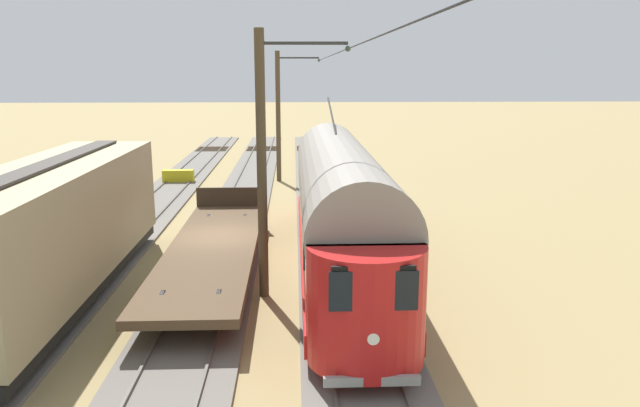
# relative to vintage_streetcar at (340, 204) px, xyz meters

# --- Properties ---
(ground_plane) EXTENTS (220.00, 220.00, 0.00)m
(ground_plane) POSITION_rel_vintage_streetcar_xyz_m (4.19, -0.92, -2.26)
(ground_plane) COLOR #937F51
(track_streetcar_siding) EXTENTS (2.80, 80.00, 0.18)m
(track_streetcar_siding) POSITION_rel_vintage_streetcar_xyz_m (-0.00, -1.23, -2.21)
(track_streetcar_siding) COLOR #666059
(track_streetcar_siding) RESTS_ON ground
(track_adjacent_siding) EXTENTS (2.80, 80.00, 0.18)m
(track_adjacent_siding) POSITION_rel_vintage_streetcar_xyz_m (4.19, -1.23, -2.21)
(track_adjacent_siding) COLOR #666059
(track_adjacent_siding) RESTS_ON ground
(track_third_siding) EXTENTS (2.80, 80.00, 0.18)m
(track_third_siding) POSITION_rel_vintage_streetcar_xyz_m (8.37, -1.23, -2.21)
(track_third_siding) COLOR #666059
(track_third_siding) RESTS_ON ground
(vintage_streetcar) EXTENTS (2.65, 17.19, 5.23)m
(vintage_streetcar) POSITION_rel_vintage_streetcar_xyz_m (0.00, 0.00, 0.00)
(vintage_streetcar) COLOR red
(vintage_streetcar) RESTS_ON ground
(coach_adjacent) EXTENTS (2.96, 12.51, 3.85)m
(coach_adjacent) POSITION_rel_vintage_streetcar_xyz_m (8.37, 2.49, -0.10)
(coach_adjacent) COLOR tan
(coach_adjacent) RESTS_ON ground
(flatcar_far_siding) EXTENTS (2.80, 12.11, 1.60)m
(flatcar_far_siding) POSITION_rel_vintage_streetcar_xyz_m (4.19, 0.19, -1.40)
(flatcar_far_siding) COLOR brown
(flatcar_far_siding) RESTS_ON ground
(catenary_pole_foreground) EXTENTS (2.65, 0.28, 7.67)m
(catenary_pole_foreground) POSITION_rel_vintage_streetcar_xyz_m (2.36, -16.85, 1.73)
(catenary_pole_foreground) COLOR #4C3D28
(catenary_pole_foreground) RESTS_ON ground
(catenary_pole_mid_near) EXTENTS (2.65, 0.28, 7.67)m
(catenary_pole_mid_near) POSITION_rel_vintage_streetcar_xyz_m (2.36, 2.33, 1.73)
(catenary_pole_mid_near) COLOR #4C3D28
(catenary_pole_mid_near) RESTS_ON ground
(overhead_wire_run) EXTENTS (2.44, 42.37, 0.18)m
(overhead_wire_run) POSITION_rel_vintage_streetcar_xyz_m (0.04, 1.65, 4.87)
(overhead_wire_run) COLOR black
(overhead_wire_run) RESTS_ON ground
(switch_stand) EXTENTS (0.50, 0.30, 1.24)m
(switch_stand) POSITION_rel_vintage_streetcar_xyz_m (-1.39, -10.16, -1.56)
(switch_stand) COLOR black
(switch_stand) RESTS_ON ground
(track_end_bumper) EXTENTS (1.80, 0.60, 0.80)m
(track_end_bumper) POSITION_rel_vintage_streetcar_xyz_m (8.37, -16.33, -1.86)
(track_end_bumper) COLOR #B2A519
(track_end_bumper) RESTS_ON ground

